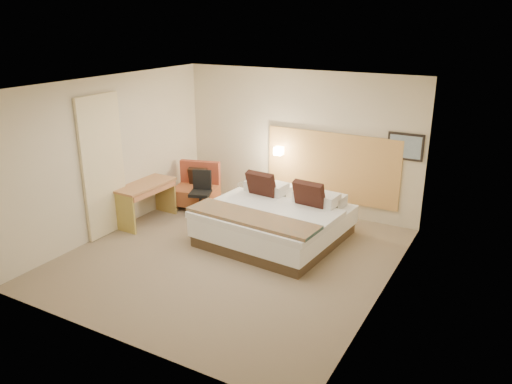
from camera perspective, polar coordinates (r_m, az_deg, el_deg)
The scene contains 20 objects.
floor at distance 8.02m, azimuth -2.87°, elevation -7.44°, with size 4.80×5.00×0.02m, color #7E6C54.
ceiling at distance 7.21m, azimuth -3.24°, elevation 12.23°, with size 4.80×5.00×0.02m, color white.
wall_back at distance 9.65m, azimuth 4.89°, elevation 5.79°, with size 4.80×0.02×2.70m, color beige.
wall_front at distance 5.68m, azimuth -16.60°, elevation -4.88°, with size 4.80×0.02×2.70m, color beige.
wall_left at distance 8.97m, azimuth -16.26°, elevation 4.04°, with size 0.02×5.00×2.70m, color beige.
wall_right at distance 6.61m, azimuth 14.98°, elevation -1.23°, with size 0.02×5.00×2.70m, color beige.
headboard_panel at distance 9.46m, azimuth 8.59°, elevation 2.86°, with size 2.60×0.04×1.30m, color tan.
art_frame at distance 8.97m, azimuth 16.71°, elevation 5.00°, with size 0.62×0.03×0.47m, color black.
art_canvas at distance 8.96m, azimuth 16.68°, elevation 4.97°, with size 0.54×0.01×0.39m, color gray.
lamp_arm at distance 9.76m, azimuth 2.76°, elevation 4.79°, with size 0.02×0.02×0.12m, color silver.
lamp_shade at distance 9.71m, azimuth 2.61°, elevation 4.71°, with size 0.15×0.15×0.15m, color #FEECC6.
curtain at distance 8.81m, azimuth -17.08°, elevation 2.80°, with size 0.06×0.90×2.42m, color beige.
bottle_a at distance 9.65m, azimuth -1.05°, elevation 1.57°, with size 0.06×0.06×0.20m, color #8098C6.
bottle_b at distance 9.66m, azimuth -0.60°, elevation 1.59°, with size 0.06×0.06×0.20m, color #8BBDD7.
menu_folder at distance 9.52m, azimuth -0.33°, elevation 1.38°, with size 0.13×0.05×0.22m, color #3D1F18.
bed at distance 8.47m, azimuth 2.25°, elevation -3.26°, with size 2.32×2.27×1.06m.
lounge_chair at distance 10.05m, azimuth -6.77°, elevation 0.32°, with size 0.98×0.91×0.87m.
side_table at distance 9.69m, azimuth -0.74°, elevation -0.50°, with size 0.53×0.53×0.55m.
desk at distance 9.33m, azimuth -12.48°, elevation -0.00°, with size 0.58×1.20×0.74m.
desk_chair at distance 9.63m, azimuth -6.30°, elevation -0.53°, with size 0.60×0.60×0.83m.
Camera 1 is at (3.81, -6.06, 3.60)m, focal length 35.00 mm.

